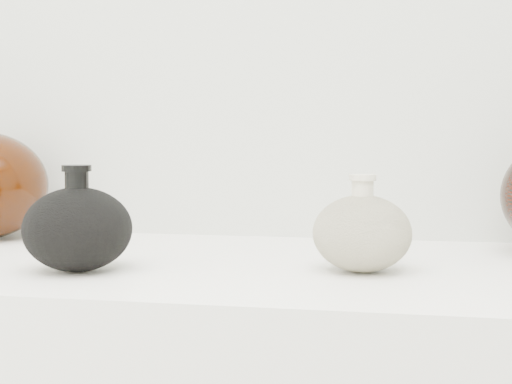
# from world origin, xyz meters

# --- Properties ---
(black_gourd_vase) EXTENTS (0.14, 0.14, 0.13)m
(black_gourd_vase) POSITION_xyz_m (-0.20, 0.85, 0.95)
(black_gourd_vase) COLOR black
(black_gourd_vase) RESTS_ON display_counter
(cream_gourd_vase) EXTENTS (0.15, 0.15, 0.12)m
(cream_gourd_vase) POSITION_xyz_m (0.14, 0.91, 0.95)
(cream_gourd_vase) COLOR beige
(cream_gourd_vase) RESTS_ON display_counter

